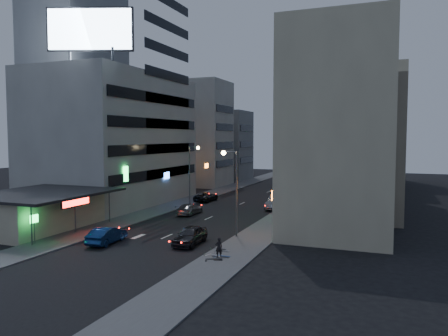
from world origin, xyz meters
The scene contains 29 objects.
ground centered at (0.00, 0.00, 0.00)m, with size 180.00×180.00×0.00m, color black.
sidewalk_left centered at (-8.00, 30.00, 0.06)m, with size 4.00×120.00×0.12m, color #4C4C4F.
sidewalk_right centered at (8.00, 30.00, 0.06)m, with size 4.00×120.00×0.12m, color #4C4C4F.
food_court centered at (-13.90, 2.00, 1.98)m, with size 11.00×13.00×3.88m.
white_building centered at (-17.00, 20.00, 9.00)m, with size 14.00×24.00×18.00m, color #B2B2AD.
grey_tower centered at (-26.00, 23.00, 17.00)m, with size 10.00×14.00×34.00m, color gray.
shophouse_near centered at (15.00, 10.50, 10.00)m, with size 10.00×11.00×20.00m, color beige.
shophouse_mid centered at (15.50, 22.00, 8.00)m, with size 11.00×12.00×16.00m, color tan.
shophouse_far centered at (15.00, 35.00, 11.00)m, with size 10.00×14.00×22.00m, color beige.
far_left_a centered at (-15.50, 45.00, 10.00)m, with size 11.00×10.00×20.00m, color #B2B2AD.
far_left_b centered at (-16.00, 58.00, 7.50)m, with size 12.00×10.00×15.00m, color gray.
far_right_a centered at (15.50, 50.00, 9.00)m, with size 11.00×12.00×18.00m, color tan.
far_right_b centered at (16.00, 64.00, 12.00)m, with size 12.00×12.00×24.00m, color beige.
billboard centered at (-12.99, 9.97, 21.66)m, with size 9.52×3.75×6.20m.
street_lamp_right_near centered at (5.90, 6.00, 5.36)m, with size 1.60×0.44×8.02m.
street_lamp_left centered at (-5.90, 22.00, 5.36)m, with size 1.60×0.44×8.02m.
street_lamp_right_far centered at (5.90, 40.00, 5.36)m, with size 1.60×0.44×8.02m.
parked_car_right_near centered at (3.39, 2.07, 0.80)m, with size 1.89×4.69×1.60m, color #222327.
parked_car_right_mid centered at (5.60, 22.92, 0.81)m, with size 1.72×4.94×1.63m, color #9B9BA2.
parked_car_left centered at (-5.60, 26.07, 0.67)m, with size 2.22×4.83×1.34m, color #222327.
parked_car_right_far centered at (5.41, 30.28, 0.65)m, with size 1.82×4.47×1.30m, color #9B9CA3.
road_car_blue centered at (-3.63, -0.27, 0.75)m, with size 1.58×4.54×1.50m, color navy.
road_car_silver centered at (-3.12, 15.35, 0.67)m, with size 1.88×4.61×1.34m, color #919398.
person centered at (7.42, -1.19, 0.90)m, with size 0.57×0.37×1.55m, color black.
scooter_black_a centered at (7.84, -1.49, 0.70)m, with size 1.90×0.63×1.16m, color black, non-canonical shape.
scooter_silver_a centered at (7.57, -0.93, 0.67)m, with size 1.80×0.60×1.10m, color #B1B2B9, non-canonical shape.
scooter_blue centered at (8.22, -0.65, 0.67)m, with size 1.81×0.60×1.10m, color navy, non-canonical shape.
scooter_black_b centered at (7.14, 1.24, 0.63)m, with size 1.68×0.56×1.02m, color black, non-canonical shape.
scooter_silver_b centered at (7.52, 0.89, 0.61)m, with size 1.62×0.54×0.99m, color gray, non-canonical shape.
Camera 1 is at (19.84, -31.93, 9.44)m, focal length 35.00 mm.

